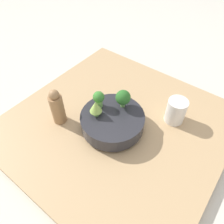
% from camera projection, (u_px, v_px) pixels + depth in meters
% --- Properties ---
extents(ground_plane, '(6.00, 6.00, 0.00)m').
position_uv_depth(ground_plane, '(117.00, 128.00, 0.92)').
color(ground_plane, beige).
extents(table, '(0.83, 0.84, 0.03)m').
position_uv_depth(table, '(117.00, 126.00, 0.91)').
color(table, tan).
rests_on(table, ground_plane).
extents(bowl, '(0.25, 0.25, 0.07)m').
position_uv_depth(bowl, '(112.00, 121.00, 0.85)').
color(bowl, '#28282D').
rests_on(bowl, table).
extents(broccoli_floret_front, '(0.04, 0.04, 0.07)m').
position_uv_depth(broccoli_floret_front, '(99.00, 98.00, 0.83)').
color(broccoli_floret_front, '#7AB256').
rests_on(broccoli_floret_front, bowl).
extents(broccoli_floret_left, '(0.06, 0.06, 0.08)m').
position_uv_depth(broccoli_floret_left, '(124.00, 98.00, 0.83)').
color(broccoli_floret_left, '#609347').
rests_on(broccoli_floret_left, bowl).
extents(romanesco_piece_near, '(0.05, 0.05, 0.07)m').
position_uv_depth(romanesco_piece_near, '(96.00, 107.00, 0.80)').
color(romanesco_piece_near, '#6BA34C').
rests_on(romanesco_piece_near, bowl).
extents(cup, '(0.08, 0.08, 0.10)m').
position_uv_depth(cup, '(176.00, 111.00, 0.87)').
color(cup, silver).
rests_on(cup, table).
extents(pepper_mill, '(0.05, 0.05, 0.16)m').
position_uv_depth(pepper_mill, '(57.00, 107.00, 0.85)').
color(pepper_mill, '#997047').
rests_on(pepper_mill, table).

